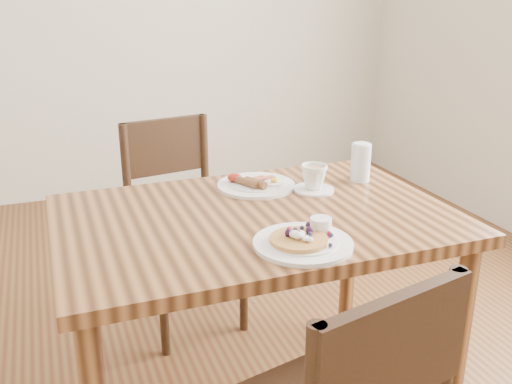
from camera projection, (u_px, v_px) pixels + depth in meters
dining_table at (256, 243)px, 1.78m from camera, size 1.20×0.80×0.75m
chair_far at (180, 214)px, 2.43m from camera, size 0.48×0.48×0.88m
pancake_plate at (304, 240)px, 1.53m from camera, size 0.27×0.27×0.06m
breakfast_plate at (255, 184)px, 1.97m from camera, size 0.27×0.27×0.04m
teacup_saucer at (314, 179)px, 1.93m from camera, size 0.14×0.14×0.09m
water_glass at (361, 162)px, 2.02m from camera, size 0.07×0.07×0.14m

